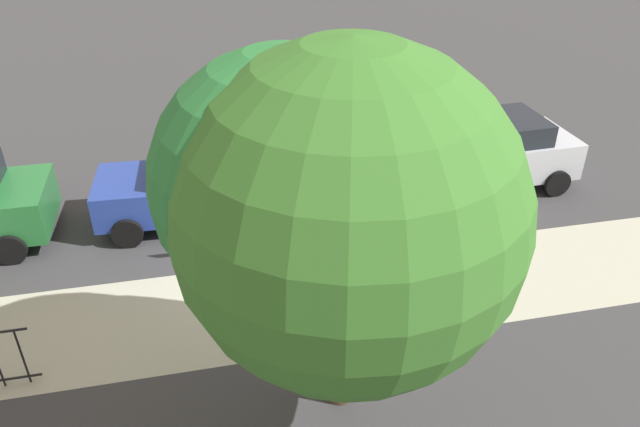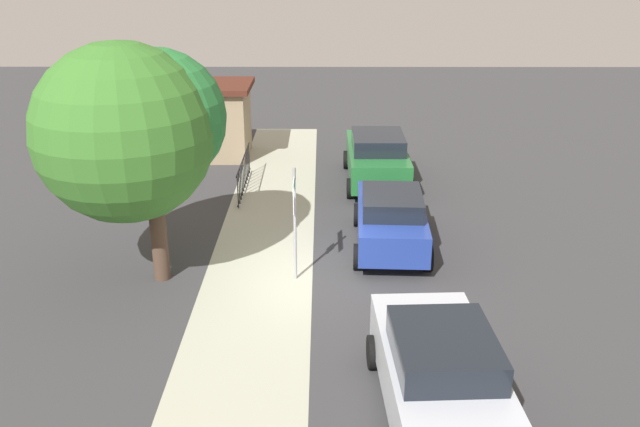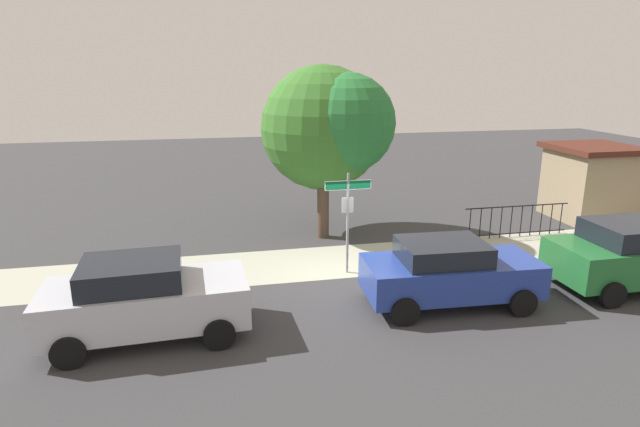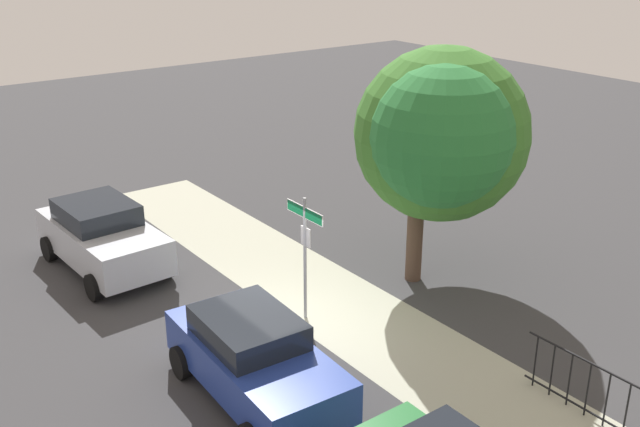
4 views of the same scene
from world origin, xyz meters
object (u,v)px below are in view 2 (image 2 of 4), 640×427
street_sign (295,204)px  car_blue (391,218)px  utility_shed (214,119)px  car_green (377,157)px  shade_tree (132,132)px  car_silver (439,372)px

street_sign → car_blue: street_sign is taller
street_sign → utility_shed: size_ratio=0.97×
car_green → utility_shed: (3.15, 5.84, 0.51)m
shade_tree → car_green: shade_tree is taller
shade_tree → car_silver: 8.50m
street_sign → car_silver: street_sign is taller
car_blue → car_green: size_ratio=0.93×
street_sign → utility_shed: bearing=18.5°
street_sign → car_green: (6.99, -2.44, -1.02)m
street_sign → car_green: size_ratio=0.62×
shade_tree → car_blue: size_ratio=1.34×
car_green → utility_shed: bearing=61.5°
car_silver → utility_shed: (15.14, 5.97, 0.53)m
shade_tree → car_silver: bearing=-130.1°
utility_shed → car_silver: bearing=-158.5°
street_sign → car_green: street_sign is taller
car_green → car_blue: bearing=179.5°
street_sign → car_blue: 3.23m
car_silver → utility_shed: utility_shed is taller
car_silver → utility_shed: size_ratio=1.45×
street_sign → shade_tree: 3.96m
street_sign → car_green: 7.48m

